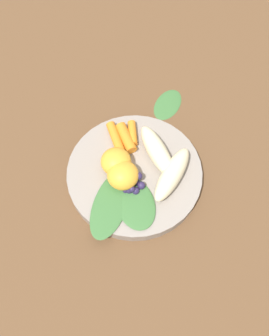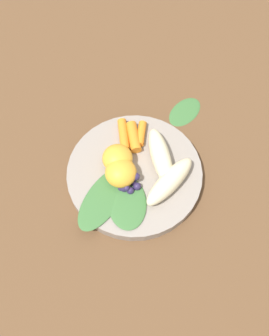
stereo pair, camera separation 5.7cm
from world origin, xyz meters
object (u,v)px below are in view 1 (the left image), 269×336
(bowl, at_px, (134,174))
(banana_peeled_left, at_px, (157,151))
(orange_segment_near, at_px, (123,175))
(kale_leaf_stray, at_px, (168,104))
(banana_peeled_right, at_px, (172,174))

(bowl, xyz_separation_m, banana_peeled_left, (0.04, -0.03, 0.03))
(orange_segment_near, xyz_separation_m, kale_leaf_stray, (0.19, -0.04, -0.04))
(banana_peeled_left, bearing_deg, bowl, 102.38)
(bowl, xyz_separation_m, banana_peeled_right, (-0.00, -0.06, 0.03))
(bowl, bearing_deg, orange_segment_near, 146.72)
(kale_leaf_stray, bearing_deg, banana_peeled_left, -164.54)
(bowl, distance_m, banana_peeled_right, 0.07)
(bowl, height_order, banana_peeled_right, banana_peeled_right)
(banana_peeled_left, relative_size, orange_segment_near, 2.10)
(banana_peeled_right, bearing_deg, kale_leaf_stray, 28.11)
(banana_peeled_right, bearing_deg, banana_peeled_left, 57.18)
(orange_segment_near, bearing_deg, banana_peeled_right, -74.84)
(banana_peeled_left, height_order, orange_segment_near, orange_segment_near)
(banana_peeled_right, height_order, orange_segment_near, orange_segment_near)
(banana_peeled_left, distance_m, kale_leaf_stray, 0.14)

